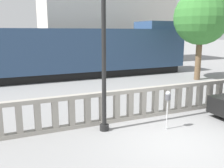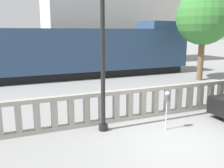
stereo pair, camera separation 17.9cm
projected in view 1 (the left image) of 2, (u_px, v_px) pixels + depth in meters
ground_plane at (176, 143)px, 7.47m from camera, size 160.00×160.00×0.00m
balustrade at (137, 104)px, 9.50m from camera, size 14.98×0.24×1.18m
lamppost at (104, 19)px, 7.71m from camera, size 0.32×0.32×6.91m
parking_meter at (168, 98)px, 8.33m from camera, size 0.19×0.19×1.35m
train_near at (29, 54)px, 16.78m from camera, size 23.91×3.12×4.09m
building_block at (106, 12)px, 26.59m from camera, size 13.48×6.58×10.74m
tree_left at (201, 18)px, 16.56m from camera, size 3.65×3.65×6.04m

